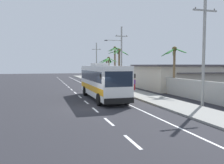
# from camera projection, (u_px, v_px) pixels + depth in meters

# --- Properties ---
(ground_plane) EXTENTS (160.00, 160.00, 0.00)m
(ground_plane) POSITION_uv_depth(u_px,v_px,m) (93.00, 108.00, 18.42)
(ground_plane) COLOR #28282D
(sidewalk_kerb) EXTENTS (3.20, 90.00, 0.14)m
(sidewalk_kerb) POSITION_uv_depth(u_px,v_px,m) (128.00, 91.00, 29.91)
(sidewalk_kerb) COLOR gray
(sidewalk_kerb) RESTS_ON ground
(lane_markings) EXTENTS (3.45, 71.00, 0.01)m
(lane_markings) POSITION_uv_depth(u_px,v_px,m) (86.00, 89.00, 33.15)
(lane_markings) COLOR white
(lane_markings) RESTS_ON ground
(boundary_wall) EXTENTS (0.24, 60.00, 1.96)m
(boundary_wall) POSITION_uv_depth(u_px,v_px,m) (143.00, 81.00, 34.75)
(boundary_wall) COLOR #B2B2AD
(boundary_wall) RESTS_ON ground
(coach_bus_foreground) EXTENTS (3.00, 10.60, 3.62)m
(coach_bus_foreground) POSITION_uv_depth(u_px,v_px,m) (102.00, 80.00, 23.22)
(coach_bus_foreground) COLOR white
(coach_bus_foreground) RESTS_ON ground
(motorcycle_beside_bus) EXTENTS (0.56, 1.96, 1.55)m
(motorcycle_beside_bus) POSITION_uv_depth(u_px,v_px,m) (102.00, 86.00, 31.49)
(motorcycle_beside_bus) COLOR black
(motorcycle_beside_bus) RESTS_ON ground
(pedestrian_near_kerb) EXTENTS (0.36, 0.36, 1.61)m
(pedestrian_near_kerb) POSITION_uv_depth(u_px,v_px,m) (134.00, 84.00, 30.51)
(pedestrian_near_kerb) COLOR red
(pedestrian_near_kerb) RESTS_ON sidewalk_kerb
(utility_pole_nearest) EXTENTS (2.25, 0.24, 9.19)m
(utility_pole_nearest) POSITION_uv_depth(u_px,v_px,m) (204.00, 48.00, 18.79)
(utility_pole_nearest) COLOR #9E9E99
(utility_pole_nearest) RESTS_ON ground
(utility_pole_mid) EXTENTS (3.83, 0.24, 9.54)m
(utility_pole_mid) POSITION_uv_depth(u_px,v_px,m) (121.00, 55.00, 37.05)
(utility_pole_mid) COLOR #9E9E99
(utility_pole_mid) RESTS_ON ground
(utility_pole_far) EXTENTS (2.07, 0.24, 8.79)m
(utility_pole_far) POSITION_uv_depth(u_px,v_px,m) (97.00, 60.00, 55.63)
(utility_pole_far) COLOR #9E9E99
(utility_pole_far) RESTS_ON ground
(palm_nearest) EXTENTS (3.64, 3.83, 6.23)m
(palm_nearest) POSITION_uv_depth(u_px,v_px,m) (119.00, 60.00, 39.71)
(palm_nearest) COLOR brown
(palm_nearest) RESTS_ON ground
(palm_second) EXTENTS (3.31, 3.17, 5.56)m
(palm_second) POSITION_uv_depth(u_px,v_px,m) (174.00, 59.00, 26.54)
(palm_second) COLOR brown
(palm_second) RESTS_ON ground
(palm_third) EXTENTS (3.11, 2.99, 7.42)m
(palm_third) POSITION_uv_depth(u_px,v_px,m) (115.00, 58.00, 49.24)
(palm_third) COLOR brown
(palm_third) RESTS_ON ground
(palm_fourth) EXTENTS (3.92, 4.11, 5.12)m
(palm_fourth) POSITION_uv_depth(u_px,v_px,m) (109.00, 63.00, 46.48)
(palm_fourth) COLOR brown
(palm_fourth) RESTS_ON ground
(palm_farthest) EXTENTS (3.42, 3.18, 4.92)m
(palm_farthest) POSITION_uv_depth(u_px,v_px,m) (107.00, 65.00, 54.26)
(palm_farthest) COLOR brown
(palm_farthest) RESTS_ON ground
(roadside_building) EXTENTS (15.29, 9.72, 3.49)m
(roadside_building) POSITION_uv_depth(u_px,v_px,m) (190.00, 76.00, 33.88)
(roadside_building) COLOR beige
(roadside_building) RESTS_ON ground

